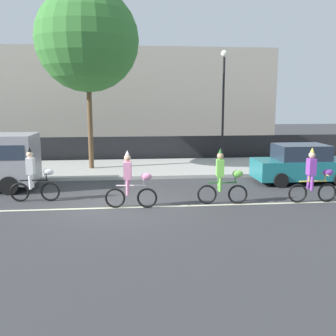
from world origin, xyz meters
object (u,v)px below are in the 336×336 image
object	(u,v)px
street_lamp_post	(223,90)
parade_cyclist_pink	(131,183)
parade_cyclist_zebra	(35,178)
parade_cyclist_purple	(314,179)
parade_cyclist_lime	(223,180)
parked_car_teal	(302,165)

from	to	relation	value
street_lamp_post	parade_cyclist_pink	bearing A→B (deg)	-121.73
parade_cyclist_zebra	parade_cyclist_pink	xyz separation A→B (m)	(3.34, -1.19, 0.00)
parade_cyclist_pink	parade_cyclist_purple	distance (m)	6.24
parade_cyclist_pink	parade_cyclist_lime	distance (m)	3.10
parade_cyclist_pink	parade_cyclist_purple	size ratio (longest dim) A/B	1.00
parade_cyclist_lime	street_lamp_post	size ratio (longest dim) A/B	0.33
parked_car_teal	street_lamp_post	world-z (taller)	street_lamp_post
parade_cyclist_zebra	street_lamp_post	distance (m)	11.18
parade_cyclist_pink	parked_car_teal	distance (m)	7.96
parade_cyclist_zebra	parked_car_teal	world-z (taller)	parade_cyclist_zebra
parade_cyclist_zebra	parade_cyclist_pink	world-z (taller)	same
parade_cyclist_pink	parade_cyclist_lime	world-z (taller)	same
parade_cyclist_lime	parade_cyclist_purple	bearing A→B (deg)	-2.15
parade_cyclist_purple	street_lamp_post	world-z (taller)	street_lamp_post
parade_cyclist_zebra	parade_cyclist_lime	distance (m)	6.51
parade_cyclist_pink	street_lamp_post	distance (m)	9.92
parade_cyclist_pink	parked_car_teal	world-z (taller)	parade_cyclist_pink
parade_cyclist_lime	parade_cyclist_purple	size ratio (longest dim) A/B	1.00
parked_car_teal	street_lamp_post	size ratio (longest dim) A/B	0.70
parade_cyclist_lime	street_lamp_post	xyz separation A→B (m)	(1.85, 7.83, 3.15)
parade_cyclist_zebra	parade_cyclist_purple	size ratio (longest dim) A/B	1.00
parade_cyclist_pink	street_lamp_post	size ratio (longest dim) A/B	0.33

